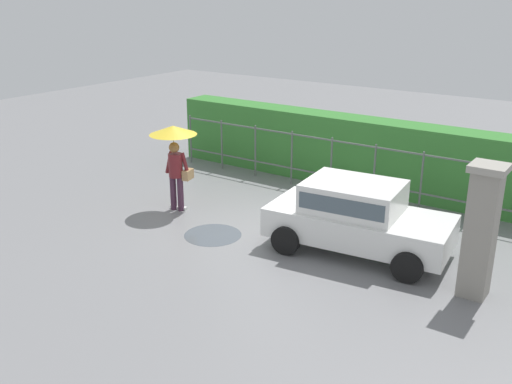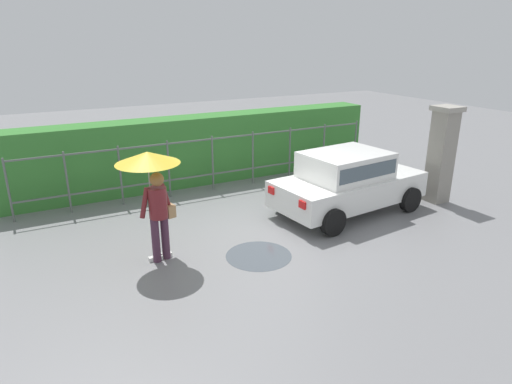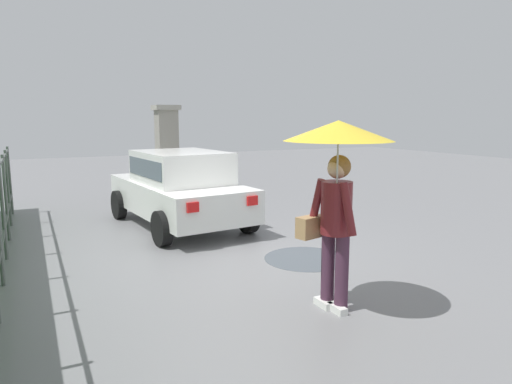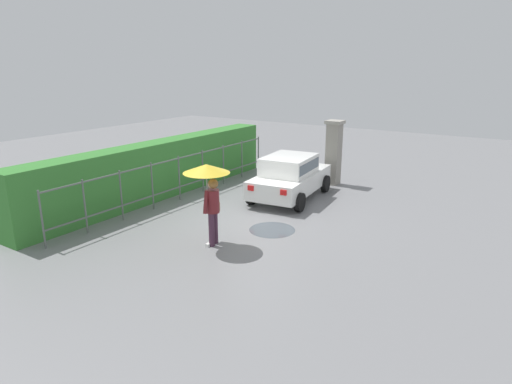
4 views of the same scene
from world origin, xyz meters
The scene contains 7 objects.
ground_plane centered at (0.00, 0.00, 0.00)m, with size 40.00×40.00×0.00m, color slate.
car centered at (2.09, 0.06, 0.80)m, with size 3.87×2.17×1.48m.
pedestrian centered at (-2.59, -0.23, 1.63)m, with size 1.14×1.14×2.09m.
gate_pillar centered at (4.62, -0.41, 1.24)m, with size 0.60×0.60×2.42m.
fence_section centered at (-0.08, 3.08, 0.83)m, with size 9.86×0.05×1.50m.
hedge_row centered at (-0.08, 3.96, 0.95)m, with size 10.81×0.90×1.90m, color #387F33.
puddle_near centered at (-0.84, -1.00, 0.00)m, with size 1.28×1.28×0.00m, color #4C545B.
Camera 4 is at (-10.68, -6.83, 4.38)m, focal length 30.99 mm.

